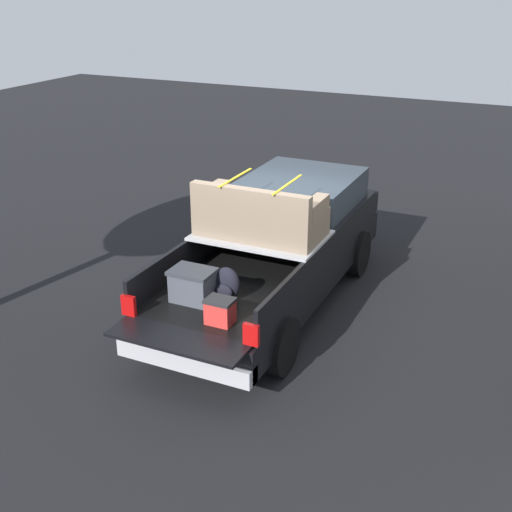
% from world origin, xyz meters
% --- Properties ---
extents(ground_plane, '(40.00, 40.00, 0.00)m').
position_xyz_m(ground_plane, '(0.00, 0.00, 0.00)').
color(ground_plane, black).
extents(pickup_truck, '(6.05, 2.06, 2.23)m').
position_xyz_m(pickup_truck, '(0.36, 0.00, 0.96)').
color(pickup_truck, black).
rests_on(pickup_truck, ground_plane).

